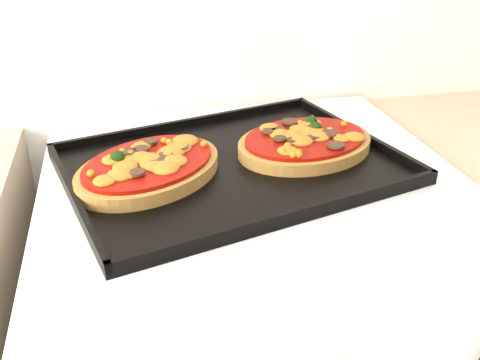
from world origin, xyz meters
name	(u,v)px	position (x,y,z in m)	size (l,w,h in m)	color
baking_tray	(232,163)	(0.02, 1.73, 0.92)	(0.46, 0.34, 0.02)	black
pizza_left	(149,166)	(-0.10, 1.72, 0.94)	(0.22, 0.16, 0.03)	#A78039
pizza_right	(305,141)	(0.14, 1.75, 0.94)	(0.21, 0.16, 0.03)	#A78039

